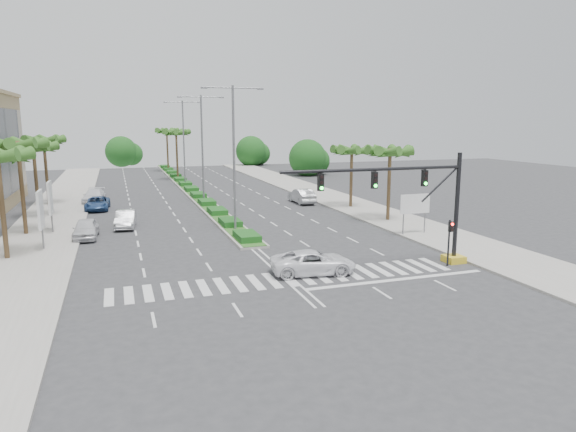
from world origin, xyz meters
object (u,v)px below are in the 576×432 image
Objects in this scene: car_parked_a at (86,229)px; car_parked_c at (97,203)px; car_parked_d at (94,196)px; car_right at (302,196)px; car_crossing at (313,262)px; car_parked_b at (126,219)px.

car_parked_c is (0.50, 13.88, -0.08)m from car_parked_a.
car_parked_d is at bearing 98.92° from car_parked_c.
car_right is at bearing 29.42° from car_parked_a.
car_parked_b is at bearing 37.66° from car_crossing.
car_right is (8.82, 26.12, 0.10)m from car_crossing.
car_parked_a reaches higher than car_parked_c.
car_right is (22.40, -7.65, 0.05)m from car_parked_d.
car_crossing is at bearing -62.03° from car_parked_d.
car_right is at bearing -12.78° from car_parked_d.
car_parked_d reaches higher than car_parked_b.
car_parked_c is 0.94× the size of car_parked_d.
car_parked_a is at bearing -83.93° from car_parked_d.
car_parked_c is 5.18m from car_parked_d.
car_right is (21.91, -2.49, 0.13)m from car_parked_c.
car_parked_d is 1.03× the size of car_crossing.
car_parked_b is at bearing -72.64° from car_parked_c.
car_parked_d is at bearing 29.54° from car_crossing.
car_parked_a reaches higher than car_crossing.
car_parked_b is (3.09, 3.42, -0.02)m from car_parked_a.
car_crossing is 1.04× the size of car_right.
car_parked_d reaches higher than car_crossing.
car_parked_a is 0.90× the size of car_right.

